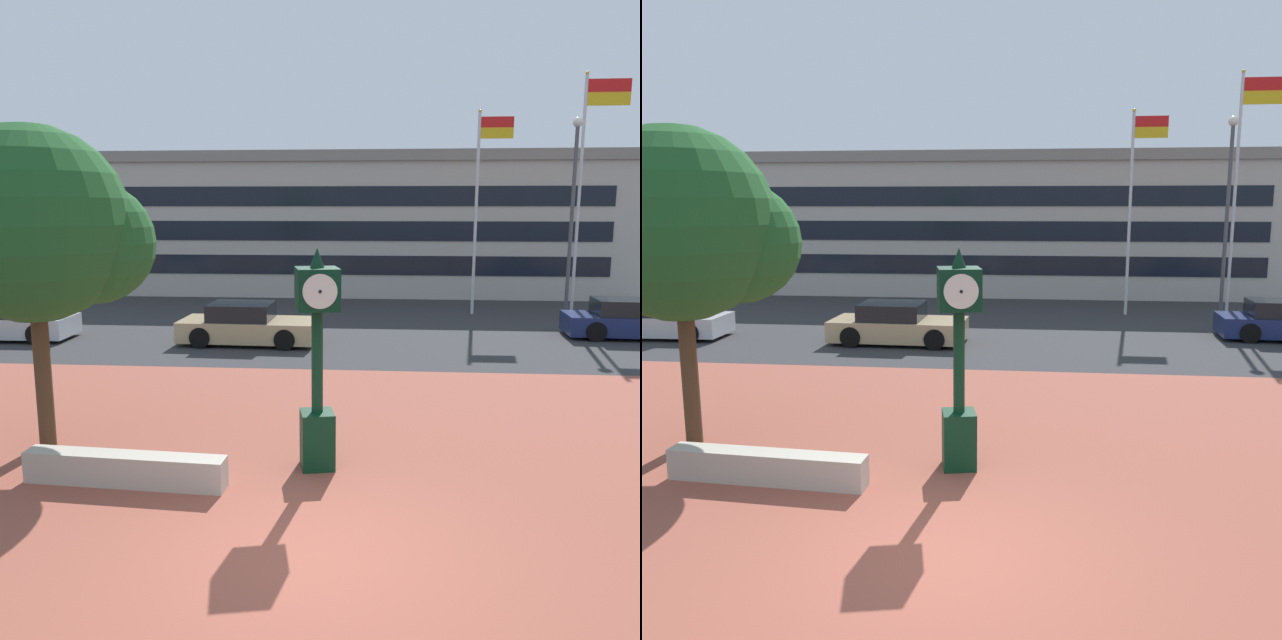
% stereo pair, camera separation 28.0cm
% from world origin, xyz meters
% --- Properties ---
extents(ground_plane, '(200.00, 200.00, 0.00)m').
position_xyz_m(ground_plane, '(0.00, 0.00, 0.00)').
color(ground_plane, '#2D2D30').
extents(plaza_brick_paving, '(44.00, 13.27, 0.01)m').
position_xyz_m(plaza_brick_paving, '(0.00, 2.64, 0.00)').
color(plaza_brick_paving, brown).
rests_on(plaza_brick_paving, ground).
extents(planter_wall, '(3.22, 0.61, 0.50)m').
position_xyz_m(planter_wall, '(-3.03, 1.87, 0.25)').
color(planter_wall, '#ADA393').
rests_on(planter_wall, ground).
extents(street_clock, '(0.79, 0.82, 3.64)m').
position_xyz_m(street_clock, '(-0.11, 2.79, 1.86)').
color(street_clock, black).
rests_on(street_clock, ground).
extents(plaza_tree, '(3.63, 3.38, 5.66)m').
position_xyz_m(plaza_tree, '(-4.88, 3.50, 3.89)').
color(plaza_tree, '#42301E').
rests_on(plaza_tree, ground).
extents(car_street_near, '(4.30, 2.09, 1.28)m').
position_xyz_m(car_street_near, '(-3.17, 12.50, 0.57)').
color(car_street_near, tan).
rests_on(car_street_near, ground).
extents(car_street_mid, '(4.25, 1.99, 1.28)m').
position_xyz_m(car_street_mid, '(9.24, 14.36, 0.57)').
color(car_street_mid, navy).
rests_on(car_street_mid, ground).
extents(car_street_far, '(4.04, 1.87, 1.28)m').
position_xyz_m(car_street_far, '(-11.03, 12.56, 0.57)').
color(car_street_far, '#B7BABF').
rests_on(car_street_far, ground).
extents(flagpole_primary, '(1.37, 0.14, 7.96)m').
position_xyz_m(flagpole_primary, '(4.94, 18.87, 4.58)').
color(flagpole_primary, silver).
rests_on(flagpole_primary, ground).
extents(flagpole_secondary, '(1.72, 0.14, 9.29)m').
position_xyz_m(flagpole_secondary, '(8.92, 18.87, 5.51)').
color(flagpole_secondary, silver).
rests_on(flagpole_secondary, ground).
extents(civic_building, '(31.59, 14.88, 6.83)m').
position_xyz_m(civic_building, '(-2.40, 30.13, 3.43)').
color(civic_building, '#B2ADA3').
rests_on(civic_building, ground).
extents(street_lamp_post, '(0.36, 0.36, 7.50)m').
position_xyz_m(street_lamp_post, '(8.20, 17.82, 4.52)').
color(street_lamp_post, '#4C4C51').
rests_on(street_lamp_post, ground).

